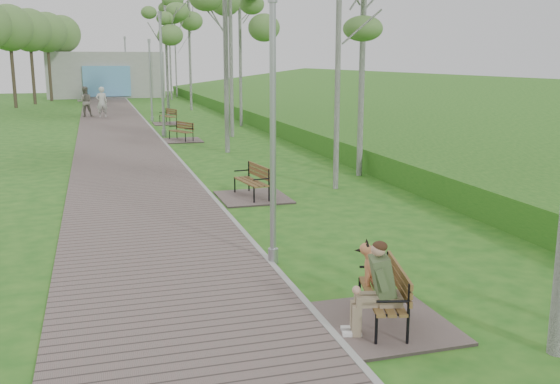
# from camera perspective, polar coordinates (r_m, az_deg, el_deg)

# --- Properties ---
(ground) EXTENTS (120.00, 120.00, 0.00)m
(ground) POSITION_cam_1_polar(r_m,az_deg,el_deg) (9.47, 1.19, -8.92)
(ground) COLOR #225E19
(ground) RESTS_ON ground
(walkway) EXTENTS (3.50, 67.00, 0.04)m
(walkway) POSITION_cam_1_polar(r_m,az_deg,el_deg) (30.12, -14.69, 5.25)
(walkway) COLOR #695A55
(walkway) RESTS_ON ground
(kerb) EXTENTS (0.10, 67.00, 0.05)m
(kerb) POSITION_cam_1_polar(r_m,az_deg,el_deg) (30.22, -11.36, 5.44)
(kerb) COLOR #999993
(kerb) RESTS_ON ground
(embankment) EXTENTS (14.00, 70.00, 1.60)m
(embankment) POSITION_cam_1_polar(r_m,az_deg,el_deg) (32.17, 10.81, 5.81)
(embankment) COLOR #528E2B
(embankment) RESTS_ON ground
(building_north) EXTENTS (10.00, 5.20, 4.00)m
(building_north) POSITION_cam_1_polar(r_m,az_deg,el_deg) (59.42, -15.63, 10.29)
(building_north) COLOR #9E9E99
(building_north) RESTS_ON ground
(bench_main) EXTENTS (1.62, 1.80, 1.42)m
(bench_main) POSITION_cam_1_polar(r_m,az_deg,el_deg) (8.20, 9.16, -9.53)
(bench_main) COLOR #695A55
(bench_main) RESTS_ON ground
(bench_second) EXTENTS (1.67, 1.86, 1.03)m
(bench_second) POSITION_cam_1_polar(r_m,az_deg,el_deg) (15.48, -2.61, 0.12)
(bench_second) COLOR #695A55
(bench_second) RESTS_ON ground
(bench_third) EXTENTS (1.60, 1.77, 0.98)m
(bench_third) POSITION_cam_1_polar(r_m,az_deg,el_deg) (26.72, -9.02, 5.02)
(bench_third) COLOR #695A55
(bench_third) RESTS_ON ground
(bench_far) EXTENTS (1.62, 1.80, 0.99)m
(bench_far) POSITION_cam_1_polar(r_m,az_deg,el_deg) (33.92, -10.19, 6.45)
(bench_far) COLOR #695A55
(bench_far) RESTS_ON ground
(lamp_post_near) EXTENTS (0.17, 0.17, 4.47)m
(lamp_post_near) POSITION_cam_1_polar(r_m,az_deg,el_deg) (10.17, -0.65, 4.71)
(lamp_post_near) COLOR #9FA1A7
(lamp_post_near) RESTS_ON ground
(lamp_post_second) EXTENTS (0.21, 0.21, 5.39)m
(lamp_post_second) POSITION_cam_1_polar(r_m,az_deg,el_deg) (28.18, -10.72, 10.09)
(lamp_post_second) COLOR #9FA1A7
(lamp_post_second) RESTS_ON ground
(lamp_post_third) EXTENTS (0.17, 0.17, 4.45)m
(lamp_post_third) POSITION_cam_1_polar(r_m,az_deg,el_deg) (35.41, -11.73, 9.70)
(lamp_post_third) COLOR #9FA1A7
(lamp_post_third) RESTS_ON ground
(lamp_post_far) EXTENTS (0.21, 0.21, 5.33)m
(lamp_post_far) POSITION_cam_1_polar(r_m,az_deg,el_deg) (57.87, -13.88, 10.83)
(lamp_post_far) COLOR #9FA1A7
(lamp_post_far) RESTS_ON ground
(pedestrian_near) EXTENTS (0.73, 0.55, 1.81)m
(pedestrian_near) POSITION_cam_1_polar(r_m,az_deg,el_deg) (38.21, -15.98, 7.88)
(pedestrian_near) COLOR silver
(pedestrian_near) RESTS_ON ground
(pedestrian_far) EXTENTS (0.94, 0.77, 1.81)m
(pedestrian_far) POSITION_cam_1_polar(r_m,az_deg,el_deg) (38.96, -17.41, 7.86)
(pedestrian_far) COLOR gray
(pedestrian_far) RESTS_ON ground
(birch_far_a) EXTENTS (2.33, 2.33, 7.77)m
(birch_far_a) POSITION_cam_1_polar(r_m,az_deg,el_deg) (32.24, -3.71, 16.87)
(birch_far_a) COLOR silver
(birch_far_a) RESTS_ON ground
(birch_far_b) EXTENTS (2.28, 2.28, 6.78)m
(birch_far_b) POSITION_cam_1_polar(r_m,az_deg,el_deg) (39.30, -10.43, 14.69)
(birch_far_b) COLOR silver
(birch_far_b) RESTS_ON ground
(birch_far_c) EXTENTS (2.53, 2.53, 8.94)m
(birch_far_c) POSITION_cam_1_polar(r_m,az_deg,el_deg) (42.94, -8.38, 16.79)
(birch_far_c) COLOR silver
(birch_far_c) RESTS_ON ground
(birch_distant_a) EXTENTS (2.55, 2.55, 10.06)m
(birch_distant_a) POSITION_cam_1_polar(r_m,az_deg,el_deg) (54.13, -10.18, 16.66)
(birch_distant_a) COLOR silver
(birch_distant_a) RESTS_ON ground
(birch_distant_b) EXTENTS (2.24, 2.24, 7.12)m
(birch_distant_b) POSITION_cam_1_polar(r_m,az_deg,el_deg) (57.75, -9.59, 14.09)
(birch_distant_b) COLOR silver
(birch_distant_b) RESTS_ON ground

